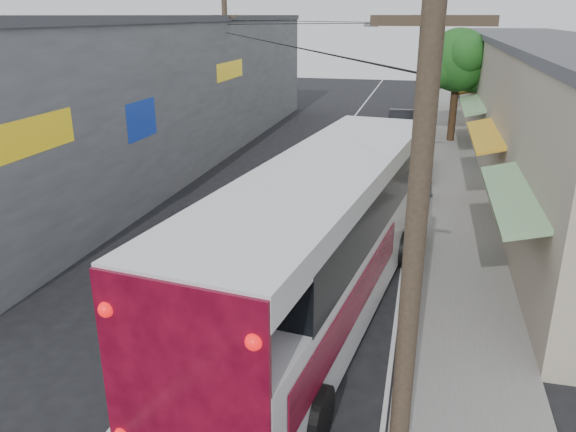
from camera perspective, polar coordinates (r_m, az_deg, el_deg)
name	(u,v)px	position (r m, az deg, el deg)	size (l,w,h in m)	color
ground	(147,383)	(12.59, -14.09, -16.14)	(120.00, 120.00, 0.00)	black
sidewalk	(447,165)	(29.79, 15.87, 5.01)	(3.00, 80.00, 0.12)	slate
building_right	(544,101)	(31.68, 24.56, 10.57)	(7.09, 40.00, 6.25)	#B4A28F
building_left	(153,89)	(30.38, -13.51, 12.41)	(7.20, 36.00, 7.25)	gray
utility_poles	(385,81)	(29.44, 9.88, 13.37)	(11.80, 45.28, 8.00)	#473828
street_tree	(459,62)	(35.03, 16.99, 14.70)	(4.40, 4.00, 6.60)	#3F2B19
coach_bus	(326,235)	(14.20, 3.91, -1.91)	(4.59, 13.83, 3.92)	silver
jeepney	(192,242)	(17.38, -9.70, -2.58)	(2.45, 5.32, 1.48)	#BABBC2
parked_suv	(409,158)	(27.65, 12.16, 5.80)	(2.24, 5.51, 1.60)	#A09FA7
parked_car_mid	(400,131)	(34.60, 11.27, 8.45)	(1.65, 4.11, 1.40)	#27262B
parked_car_far	(402,123)	(36.78, 11.47, 9.23)	(1.66, 4.77, 1.57)	black
pedestrian_near	(425,181)	(23.57, 13.71, 3.51)	(0.56, 0.37, 1.54)	#D36F9A
pedestrian_far	(425,176)	(23.95, 13.74, 3.92)	(0.81, 0.63, 1.67)	#8DAFCD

